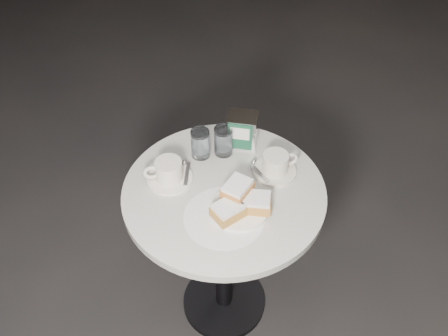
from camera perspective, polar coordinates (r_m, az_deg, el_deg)
ground at (r=2.31m, az=0.00°, el=-15.14°), size 7.00×7.00×0.00m
cafe_table at (r=1.86m, az=0.00°, el=-6.65°), size 0.70×0.70×0.74m
sugar_spill at (r=1.63m, az=0.02°, el=-5.59°), size 0.33×0.33×0.00m
beignet_plate at (r=1.62m, az=1.84°, el=-4.05°), size 0.25×0.25×0.10m
coffee_cup_left at (r=1.73m, az=-6.35°, el=-0.48°), size 0.19×0.19×0.08m
coffee_cup_right at (r=1.75m, az=5.90°, el=0.37°), size 0.19×0.19×0.08m
water_glass_left at (r=1.80m, az=-2.71°, el=2.78°), size 0.08×0.08×0.11m
water_glass_right at (r=1.80m, az=-0.07°, el=3.10°), size 0.09×0.09×0.11m
napkin_dispenser at (r=1.83m, az=2.04°, el=4.36°), size 0.13×0.11×0.13m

